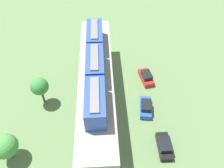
{
  "coord_description": "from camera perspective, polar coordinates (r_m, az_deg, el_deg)",
  "views": [
    {
      "loc": [
        -1.13,
        24.58,
        31.1
      ],
      "look_at": [
        -2.5,
        -0.2,
        4.11
      ],
      "focal_mm": 36.55,
      "sensor_mm": 36.0,
      "label": 1
    }
  ],
  "objects": [
    {
      "name": "viaduct",
      "position": [
        35.69,
        -3.99,
        0.83
      ],
      "size": [
        5.2,
        28.85,
        6.86
      ],
      "color": "#999691",
      "rests_on": "ground"
    },
    {
      "name": "parked_car_black",
      "position": [
        35.03,
        12.98,
        -14.84
      ],
      "size": [
        1.81,
        4.2,
        1.76
      ],
      "rotation": [
        0.0,
        0.0,
        -0.0
      ],
      "color": "black",
      "rests_on": "ground"
    },
    {
      "name": "parked_car_red",
      "position": [
        42.93,
        8.52,
        1.74
      ],
      "size": [
        2.58,
        4.47,
        1.76
      ],
      "rotation": [
        0.0,
        0.0,
        0.19
      ],
      "color": "red",
      "rests_on": "ground"
    },
    {
      "name": "train",
      "position": [
        33.63,
        -4.27,
        4.76
      ],
      "size": [
        2.64,
        20.5,
        3.24
      ],
      "color": "#2D4CA5",
      "rests_on": "viaduct"
    },
    {
      "name": "parked_car_blue",
      "position": [
        38.32,
        8.43,
        -5.76
      ],
      "size": [
        2.35,
        4.41,
        1.76
      ],
      "rotation": [
        0.0,
        0.0,
        -0.14
      ],
      "color": "#284CB7",
      "rests_on": "ground"
    },
    {
      "name": "tree_mid_lot",
      "position": [
        38.33,
        -17.68,
        -0.6
      ],
      "size": [
        2.91,
        2.91,
        5.44
      ],
      "color": "brown",
      "rests_on": "ground"
    },
    {
      "name": "ground_plane",
      "position": [
        39.66,
        -3.6,
        -4.39
      ],
      "size": [
        120.0,
        120.0,
        0.0
      ],
      "primitive_type": "plane",
      "color": "#5B7A4C"
    },
    {
      "name": "tree_near_viaduct",
      "position": [
        34.5,
        -25.17,
        -13.92
      ],
      "size": [
        3.42,
        3.42,
        4.9
      ],
      "color": "brown",
      "rests_on": "ground"
    }
  ]
}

